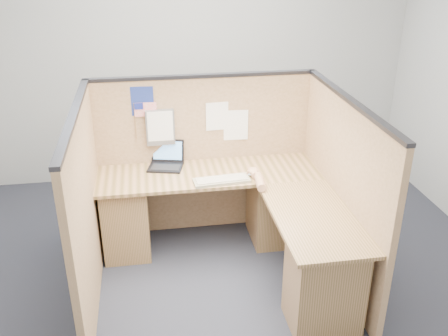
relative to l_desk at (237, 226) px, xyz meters
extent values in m
plane|color=black|center=(-0.18, -0.29, -0.39)|extent=(5.00, 5.00, 0.00)
plane|color=#A8ABAE|center=(-0.18, 1.96, 1.01)|extent=(5.00, 0.00, 5.00)
cube|color=olive|center=(-0.18, 0.71, 0.36)|extent=(2.05, 0.05, 1.50)
cube|color=#232328|center=(-0.18, 0.71, 1.12)|extent=(2.05, 0.06, 0.03)
cube|color=olive|center=(-1.18, -0.19, 0.36)|extent=(0.05, 1.80, 1.50)
cube|color=#232328|center=(-1.18, -0.19, 1.12)|extent=(0.06, 1.80, 0.03)
cube|color=olive|center=(0.82, -0.19, 0.36)|extent=(0.05, 1.80, 1.50)
cube|color=#232328|center=(0.82, -0.19, 1.12)|extent=(0.06, 1.80, 0.03)
cube|color=brown|center=(-0.18, 0.39, 0.32)|extent=(1.95, 0.60, 0.03)
cube|color=brown|center=(0.49, -0.49, 0.32)|extent=(0.60, 1.15, 0.03)
cube|color=brown|center=(-0.93, 0.39, -0.04)|extent=(0.40, 0.50, 0.70)
cube|color=brown|center=(0.42, 0.39, -0.04)|extent=(0.40, 0.50, 0.70)
cube|color=brown|center=(0.49, -0.81, -0.04)|extent=(0.50, 0.40, 0.70)
cube|color=black|center=(-0.55, 0.54, 0.35)|extent=(0.34, 0.29, 0.02)
cube|color=black|center=(-0.55, 0.68, 0.45)|extent=(0.31, 0.13, 0.20)
cube|color=#4E7CAD|center=(-0.55, 0.67, 0.45)|extent=(0.27, 0.11, 0.16)
cube|color=gray|center=(-0.10, 0.19, 0.35)|extent=(0.49, 0.20, 0.02)
cube|color=silver|center=(-0.10, 0.19, 0.37)|extent=(0.44, 0.17, 0.01)
ellipsoid|color=silver|center=(0.19, 0.27, 0.36)|extent=(0.12, 0.09, 0.04)
ellipsoid|color=tan|center=(0.19, 0.26, 0.39)|extent=(0.09, 0.11, 0.05)
cylinder|color=tan|center=(0.19, 0.21, 0.37)|extent=(0.06, 0.05, 0.06)
cylinder|color=tan|center=(0.20, 0.07, 0.37)|extent=(0.10, 0.27, 0.08)
cube|color=navy|center=(-0.72, 0.68, 0.93)|extent=(0.20, 0.02, 0.26)
cylinder|color=olive|center=(-0.79, 0.67, 0.75)|extent=(0.01, 0.01, 0.34)
cube|color=red|center=(-0.70, 0.67, 0.85)|extent=(0.19, 0.00, 0.13)
cube|color=navy|center=(-0.75, 0.67, 0.89)|extent=(0.08, 0.00, 0.06)
cube|color=slate|center=(-0.58, 0.66, 0.69)|extent=(0.25, 0.05, 0.33)
cube|color=white|center=(-0.58, 0.63, 0.71)|extent=(0.22, 0.01, 0.27)
cube|color=white|center=(-0.06, 0.68, 0.75)|extent=(0.20, 0.02, 0.26)
cube|color=white|center=(0.11, 0.68, 0.66)|extent=(0.22, 0.02, 0.29)
camera|label=1|loc=(-0.69, -3.55, 2.22)|focal=40.00mm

